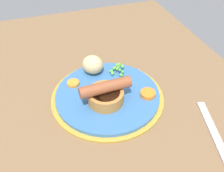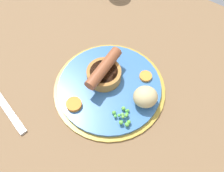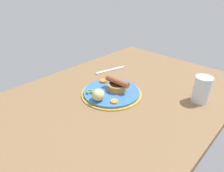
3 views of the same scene
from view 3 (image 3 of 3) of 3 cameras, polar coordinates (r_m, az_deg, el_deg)
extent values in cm
cube|color=brown|center=(90.73, 3.36, -2.64)|extent=(110.00, 80.00, 3.00)
cylinder|color=#B79333|center=(88.73, -0.13, -2.05)|extent=(26.87, 26.87, 0.50)
cylinder|color=#386BA8|center=(88.50, -0.13, -1.80)|extent=(24.72, 24.72, 1.40)
cylinder|color=#AD7538|center=(88.27, 1.49, -0.29)|extent=(8.22, 8.22, 2.92)
cylinder|color=#33190C|center=(87.64, 1.50, 0.46)|extent=(6.58, 6.58, 0.30)
cylinder|color=brown|center=(86.95, 1.51, 1.31)|extent=(3.15, 11.78, 2.63)
sphere|color=#60B836|center=(86.00, -6.87, -1.83)|extent=(0.86, 0.86, 0.86)
sphere|color=green|center=(85.80, -5.64, -1.74)|extent=(0.78, 0.78, 0.78)
sphere|color=#64AD44|center=(85.53, -4.99, -2.11)|extent=(0.70, 0.70, 0.70)
sphere|color=#68B743|center=(86.22, -4.54, -1.76)|extent=(0.92, 0.92, 0.92)
sphere|color=green|center=(85.78, -5.06, -1.92)|extent=(0.72, 0.72, 0.72)
sphere|color=#53B34F|center=(87.28, -5.58, -1.10)|extent=(0.76, 0.76, 0.76)
sphere|color=#67AE42|center=(86.56, -6.04, -1.18)|extent=(0.74, 0.74, 0.74)
sphere|color=#61B846|center=(87.36, -6.68, -1.16)|extent=(0.98, 0.98, 0.98)
sphere|color=#54B64C|center=(88.12, -5.48, -1.00)|extent=(0.74, 0.74, 0.74)
sphere|color=#67B546|center=(85.98, -5.85, -1.58)|extent=(0.77, 0.77, 0.77)
sphere|color=#63A74D|center=(86.55, -5.60, -1.28)|extent=(0.79, 0.79, 0.79)
sphere|color=#5CAE42|center=(86.49, -7.15, -1.66)|extent=(1.00, 1.00, 1.00)
sphere|color=#5BAD42|center=(88.28, -4.83, -1.12)|extent=(0.94, 0.94, 0.94)
ellipsoid|color=#CCB77F|center=(80.88, -3.98, -2.51)|extent=(7.52, 7.46, 4.81)
cylinder|color=orange|center=(80.27, 0.67, -4.43)|extent=(4.00, 4.00, 0.74)
cylinder|color=orange|center=(95.64, -2.40, 1.48)|extent=(4.66, 4.66, 1.01)
cube|color=silver|center=(110.82, -0.43, 4.58)|extent=(17.78, 6.29, 0.60)
cylinder|color=silver|center=(88.88, 24.24, -0.88)|extent=(6.83, 6.83, 11.04)
camera|label=1|loc=(1.05, 23.30, 24.45)|focal=40.00mm
camera|label=2|loc=(0.86, -24.21, 31.24)|focal=40.00mm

